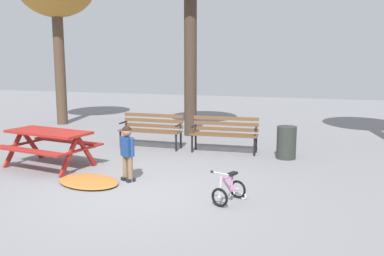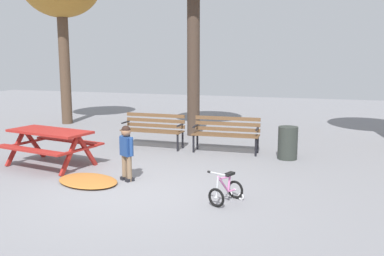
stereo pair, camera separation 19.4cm
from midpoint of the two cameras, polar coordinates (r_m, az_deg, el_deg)
ground at (r=7.43m, az=-8.98°, el=-8.45°), size 36.00×36.00×0.00m
picnic_table at (r=9.34m, az=-19.31°, el=-1.40°), size 2.01×1.65×0.79m
park_bench_far_left at (r=10.78m, az=-6.00°, el=0.05°), size 1.60×0.47×0.85m
park_bench_left at (r=10.22m, az=3.89°, el=-0.44°), size 1.62×0.52×0.85m
child_standing at (r=7.90m, az=-9.41°, el=-2.79°), size 0.35×0.27×1.04m
kids_bicycle at (r=6.78m, az=4.21°, el=-8.35°), size 0.52×0.63×0.54m
leaf_pile at (r=8.04m, az=-14.44°, el=-6.97°), size 1.49×1.27×0.07m
trash_bin at (r=9.78m, az=12.05°, el=-1.92°), size 0.44×0.44×0.74m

